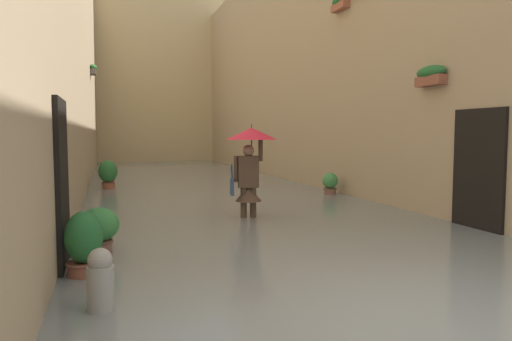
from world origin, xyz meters
The scene contains 11 objects.
ground_plane centered at (0.00, -12.02, 0.00)m, with size 60.09×60.09×0.00m, color #605B56.
flood_water centered at (0.00, -12.02, 0.11)m, with size 7.19×30.04×0.22m, color slate.
building_facade_left centered at (-4.10, -12.01, 4.26)m, with size 2.04×28.04×8.53m.
building_facade_right centered at (4.10, -12.02, 5.57)m, with size 2.04×28.04×11.15m.
building_facade_far centered at (0.00, -24.94, 4.90)m, with size 9.99×1.80×9.79m, color tan.
person_wading centered at (0.12, -5.40, 1.36)m, with size 0.97×0.97×1.97m.
potted_plant_near_left centered at (-2.83, -7.98, 0.43)m, with size 0.40×0.40×0.78m.
potted_plant_near_right centered at (2.92, -2.48, 0.49)m, with size 0.41×0.41×0.93m.
potted_plant_far_right centered at (2.78, -3.38, 0.50)m, with size 0.53×0.53×0.83m.
potted_plant_mid_right centered at (2.66, -11.00, 0.59)m, with size 0.52×0.52×1.03m.
mooring_bollard centered at (2.73, -1.33, 0.39)m, with size 0.24×0.24×0.78m.
Camera 1 is at (2.64, 2.98, 1.79)m, focal length 32.99 mm.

